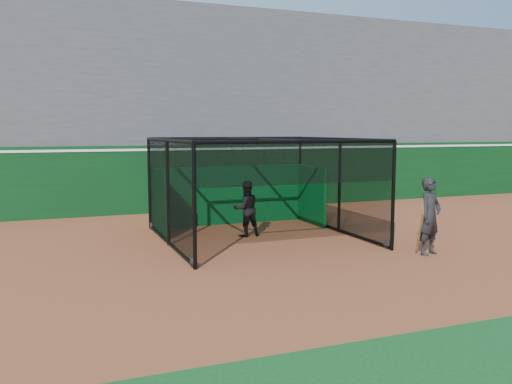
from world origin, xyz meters
name	(u,v)px	position (x,y,z in m)	size (l,w,h in m)	color
ground	(281,260)	(0.00, 0.00, 0.00)	(120.00, 120.00, 0.00)	#984D2C
outfield_wall	(190,177)	(0.00, 8.50, 1.29)	(50.00, 0.50, 2.50)	#093312
grandstand	(167,98)	(0.00, 12.27, 4.48)	(50.00, 7.85, 8.95)	#4C4C4F
batting_cage	(259,189)	(0.45, 2.58, 1.40)	(5.28, 5.46, 2.80)	black
batter	(246,209)	(0.22, 2.99, 0.81)	(0.78, 0.61, 1.61)	black
on_deck_player	(430,216)	(3.63, -0.83, 0.95)	(0.81, 0.67, 1.91)	black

